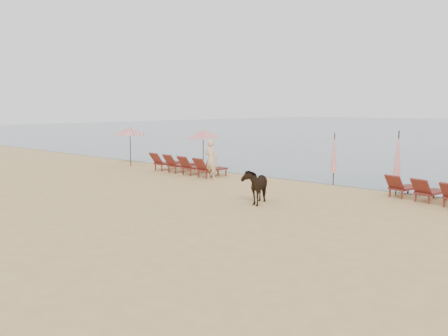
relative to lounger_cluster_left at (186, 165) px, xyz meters
The scene contains 9 objects.
ground 9.98m from the lounger_cluster_left, 57.62° to the right, with size 120.00×120.00×0.00m, color tan.
lounger_cluster_left is the anchor object (origin of this frame).
lounger_cluster_right 11.30m from the lounger_cluster_left, ahead, with size 2.97×2.21×0.58m.
umbrella_open_left_a 4.72m from the lounger_cluster_left, behind, with size 1.94×1.94×2.20m.
umbrella_open_left_b 2.63m from the lounger_cluster_left, 108.42° to the left, with size 1.72×1.75×2.19m.
umbrella_closed_left 7.47m from the lounger_cluster_left, 12.34° to the left, with size 0.27×0.27×2.24m.
umbrella_closed_right 10.12m from the lounger_cluster_left, ahead, with size 0.30×0.30×2.43m.
cow 7.58m from the lounger_cluster_left, 26.90° to the right, with size 0.66×1.46×1.23m, color black.
beachgoer_left 2.17m from the lounger_cluster_left, 11.39° to the right, with size 0.67×0.44×1.85m, color #E4B98E.
Camera 1 is at (10.00, -7.08, 3.23)m, focal length 35.00 mm.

